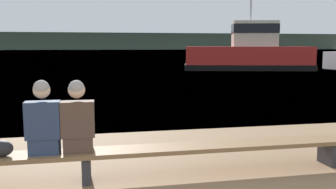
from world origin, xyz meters
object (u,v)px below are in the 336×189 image
object	(u,v)px
bench_main	(86,156)
tugboat_red	(249,55)
person_left	(43,122)
shopping_bag	(1,149)
person_right	(78,121)

from	to	relation	value
bench_main	tugboat_red	xyz separation A→B (m)	(11.82, 21.57, 0.81)
person_left	tugboat_red	world-z (taller)	tugboat_red
bench_main	person_left	xyz separation A→B (m)	(-0.54, 0.01, 0.50)
person_left	shopping_bag	world-z (taller)	person_left
person_left	tugboat_red	xyz separation A→B (m)	(12.36, 21.57, 0.31)
person_left	bench_main	bearing A→B (deg)	-0.68
bench_main	shopping_bag	distance (m)	1.08
shopping_bag	person_left	bearing A→B (deg)	3.63
bench_main	person_right	bearing A→B (deg)	176.22
person_left	shopping_bag	size ratio (longest dim) A/B	3.35
person_right	tugboat_red	size ratio (longest dim) A/B	0.10
person_left	person_right	bearing A→B (deg)	0.01
person_left	tugboat_red	distance (m)	24.86
shopping_bag	person_right	bearing A→B (deg)	1.99
bench_main	tugboat_red	size ratio (longest dim) A/B	0.81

